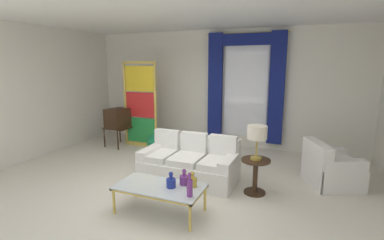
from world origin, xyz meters
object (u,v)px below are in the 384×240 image
object	(u,v)px
couch_white_long	(191,163)
table_lamp_brass	(257,134)
bottle_blue_decanter	(184,179)
armchair_white	(330,170)
stained_glass_divider	(140,106)
coffee_table	(160,188)
bottle_crystal_tall	(192,181)
vintage_tv	(118,119)
bottle_amber_squat	(171,182)
peacock_figurine	(152,143)
round_side_table	(255,173)
bottle_ruby_flask	(190,187)

from	to	relation	value
couch_white_long	table_lamp_brass	world-z (taller)	table_lamp_brass
couch_white_long	bottle_blue_decanter	size ratio (longest dim) A/B	7.50
armchair_white	stained_glass_divider	size ratio (longest dim) A/B	0.49
couch_white_long	table_lamp_brass	size ratio (longest dim) A/B	3.11
coffee_table	bottle_crystal_tall	distance (m)	0.49
vintage_tv	bottle_amber_squat	bearing A→B (deg)	-42.74
coffee_table	vintage_tv	distance (m)	3.75
bottle_blue_decanter	bottle_amber_squat	xyz separation A→B (m)	(-0.13, -0.17, -0.00)
vintage_tv	peacock_figurine	distance (m)	1.19
armchair_white	round_side_table	size ratio (longest dim) A/B	1.81
bottle_crystal_tall	armchair_white	xyz separation A→B (m)	(1.90, 1.83, -0.20)
bottle_ruby_flask	peacock_figurine	bearing A→B (deg)	128.48
coffee_table	armchair_white	size ratio (longest dim) A/B	1.19
bottle_ruby_flask	armchair_white	xyz separation A→B (m)	(1.82, 2.12, -0.26)
stained_glass_divider	couch_white_long	bearing A→B (deg)	-36.73
coffee_table	stained_glass_divider	world-z (taller)	stained_glass_divider
coffee_table	bottle_amber_squat	size ratio (longest dim) A/B	5.45
bottle_ruby_flask	round_side_table	xyz separation A→B (m)	(0.65, 1.29, -0.19)
coffee_table	stained_glass_divider	distance (m)	3.59
coffee_table	round_side_table	xyz separation A→B (m)	(1.18, 1.16, -0.02)
bottle_ruby_flask	round_side_table	distance (m)	1.46
stained_glass_divider	bottle_amber_squat	bearing A→B (deg)	-51.17
peacock_figurine	coffee_table	bearing A→B (deg)	-57.91
bottle_crystal_tall	stained_glass_divider	xyz separation A→B (m)	(-2.54, 2.68, 0.57)
couch_white_long	vintage_tv	size ratio (longest dim) A/B	1.32
peacock_figurine	table_lamp_brass	distance (m)	3.19
coffee_table	bottle_blue_decanter	bearing A→B (deg)	31.12
vintage_tv	table_lamp_brass	bearing A→B (deg)	-21.08
table_lamp_brass	bottle_crystal_tall	bearing A→B (deg)	-126.31
peacock_figurine	table_lamp_brass	size ratio (longest dim) A/B	1.05
bottle_blue_decanter	armchair_white	distance (m)	2.73
bottle_blue_decanter	round_side_table	size ratio (longest dim) A/B	0.40
bottle_crystal_tall	table_lamp_brass	world-z (taller)	table_lamp_brass
bottle_crystal_tall	stained_glass_divider	bearing A→B (deg)	133.51
bottle_blue_decanter	peacock_figurine	world-z (taller)	bottle_blue_decanter
bottle_ruby_flask	table_lamp_brass	xyz separation A→B (m)	(0.65, 1.29, 0.48)
bottle_ruby_flask	vintage_tv	size ratio (longest dim) A/B	0.25
couch_white_long	stained_glass_divider	xyz separation A→B (m)	(-2.03, 1.52, 0.75)
peacock_figurine	round_side_table	world-z (taller)	round_side_table
coffee_table	peacock_figurine	size ratio (longest dim) A/B	2.13
couch_white_long	stained_glass_divider	size ratio (longest dim) A/B	0.81
bottle_ruby_flask	round_side_table	size ratio (longest dim) A/B	0.56
coffee_table	vintage_tv	bearing A→B (deg)	135.20
bottle_ruby_flask	peacock_figurine	size ratio (longest dim) A/B	0.55
vintage_tv	stained_glass_divider	size ratio (longest dim) A/B	0.61
stained_glass_divider	round_side_table	size ratio (longest dim) A/B	3.70
bottle_crystal_tall	vintage_tv	size ratio (longest dim) A/B	0.17
stained_glass_divider	vintage_tv	bearing A→B (deg)	-159.70
couch_white_long	peacock_figurine	size ratio (longest dim) A/B	2.95
bottle_crystal_tall	table_lamp_brass	bearing A→B (deg)	53.69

